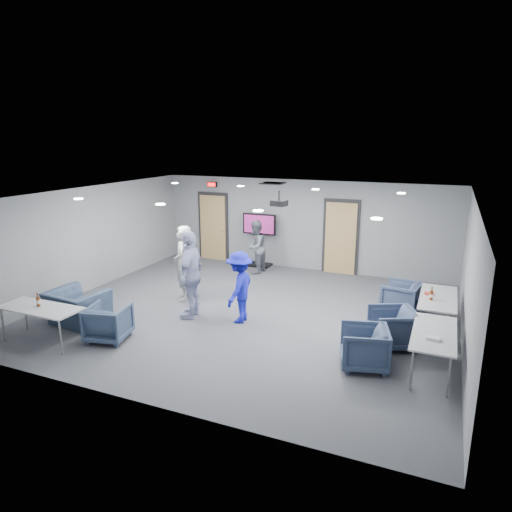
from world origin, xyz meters
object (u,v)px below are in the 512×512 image
at_px(bottle_front, 38,301).
at_px(table_right_b, 434,335).
at_px(person_b, 255,247).
at_px(chair_right_a, 401,298).
at_px(person_a, 183,263).
at_px(person_c, 191,275).
at_px(projector, 279,203).
at_px(table_right_a, 438,299).
at_px(tv_stand, 259,237).
at_px(chair_right_b, 393,328).
at_px(bottle_right, 431,295).
at_px(table_front_left, 40,310).
at_px(chair_front_b, 78,307).
at_px(person_d, 239,287).
at_px(chair_right_c, 364,347).

bearing_deg(bottle_front, table_right_b, 13.49).
bearing_deg(person_b, chair_right_a, 73.89).
xyz_separation_m(person_a, table_right_b, (5.83, -1.47, -0.24)).
height_order(person_c, projector, projector).
relative_size(table_right_a, tv_stand, 1.05).
xyz_separation_m(person_b, chair_right_b, (4.36, -3.50, -0.41)).
bearing_deg(projector, bottle_right, -2.99).
xyz_separation_m(person_a, bottle_front, (-1.29, -3.18, -0.09)).
bearing_deg(table_front_left, bottle_right, 26.14).
bearing_deg(person_a, chair_right_a, 80.39).
height_order(person_a, table_right_a, person_a).
xyz_separation_m(chair_right_a, table_right_b, (0.79, -2.63, 0.32)).
bearing_deg(person_a, table_right_a, 71.70).
relative_size(person_a, person_b, 1.17).
bearing_deg(chair_front_b, table_front_left, 97.95).
xyz_separation_m(chair_right_a, table_right_a, (0.79, -0.73, 0.32)).
bearing_deg(chair_front_b, bottle_front, 94.83).
relative_size(person_d, chair_right_c, 1.93).
bearing_deg(person_c, table_front_left, -52.23).
distance_m(person_c, table_right_a, 5.25).
distance_m(person_a, projector, 2.76).
bearing_deg(person_c, table_right_b, 72.27).
bearing_deg(person_d, bottle_front, -55.59).
bearing_deg(person_b, projector, 41.64).
bearing_deg(table_right_b, chair_front_b, 95.87).
bearing_deg(person_d, person_c, -85.23).
relative_size(chair_right_b, bottle_right, 3.03).
height_order(chair_right_a, chair_front_b, chair_front_b).
bearing_deg(table_front_left, chair_right_b, 21.62).
relative_size(person_b, chair_right_c, 1.94).
xyz_separation_m(chair_right_c, tv_stand, (-4.19, 5.30, 0.56)).
height_order(table_right_b, bottle_front, bottle_front).
bearing_deg(bottle_front, chair_front_b, 90.15).
relative_size(chair_right_c, bottle_front, 2.94).
relative_size(person_a, chair_right_b, 2.22).
bearing_deg(bottle_right, table_right_b, -85.49).
height_order(chair_right_b, tv_stand, tv_stand).
height_order(person_c, chair_front_b, person_c).
height_order(person_b, chair_front_b, person_b).
xyz_separation_m(person_a, table_right_a, (5.83, 0.43, -0.24)).
bearing_deg(chair_right_a, table_right_b, 25.90).
height_order(person_b, table_front_left, person_b).
height_order(chair_front_b, projector, projector).
relative_size(person_b, table_right_b, 0.93).
distance_m(person_b, bottle_front, 6.31).
xyz_separation_m(chair_front_b, table_front_left, (0.06, -1.00, 0.31)).
bearing_deg(table_right_a, projector, 82.37).
height_order(table_front_left, tv_stand, tv_stand).
distance_m(chair_right_c, projector, 4.25).
bearing_deg(bottle_front, tv_stand, 74.72).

